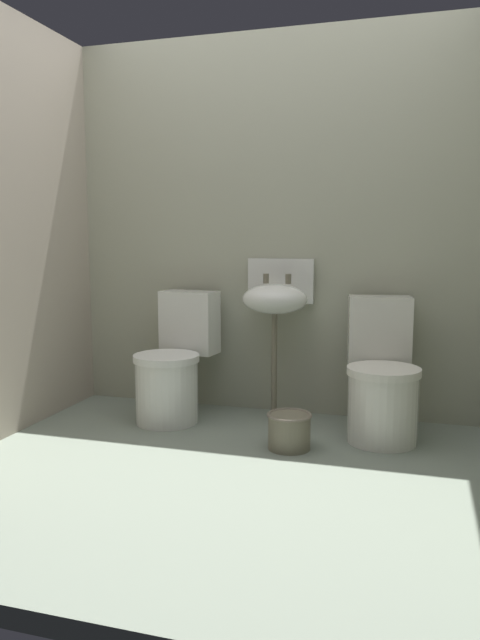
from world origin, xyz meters
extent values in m
cube|color=gray|center=(0.00, 0.00, -0.04)|extent=(3.05, 2.51, 0.08)
cube|color=#9B9D86|center=(0.00, 1.11, 1.19)|extent=(3.05, 0.10, 2.38)
cylinder|color=silver|center=(-0.57, 0.62, 0.19)|extent=(0.42, 0.42, 0.38)
cylinder|color=silver|center=(-0.57, 0.62, 0.40)|extent=(0.45, 0.45, 0.04)
cube|color=silver|center=(-0.53, 0.91, 0.58)|extent=(0.38, 0.22, 0.40)
cylinder|color=silver|center=(0.71, 0.62, 0.19)|extent=(0.44, 0.44, 0.38)
cylinder|color=silver|center=(0.71, 0.62, 0.40)|extent=(0.46, 0.46, 0.04)
cube|color=silver|center=(0.67, 0.91, 0.58)|extent=(0.38, 0.24, 0.40)
cylinder|color=#6B6551|center=(0.04, 0.87, 0.33)|extent=(0.04, 0.04, 0.66)
ellipsoid|color=silver|center=(0.04, 0.87, 0.75)|extent=(0.40, 0.32, 0.18)
cube|color=silver|center=(0.04, 1.03, 0.85)|extent=(0.42, 0.04, 0.28)
cylinder|color=#6B6551|center=(-0.03, 0.93, 0.87)|extent=(0.04, 0.04, 0.06)
cylinder|color=#6B6551|center=(0.11, 0.93, 0.87)|extent=(0.04, 0.04, 0.06)
cylinder|color=#6B6551|center=(0.24, 0.37, 0.09)|extent=(0.23, 0.23, 0.19)
torus|color=#6E6456|center=(0.24, 0.37, 0.19)|extent=(0.24, 0.24, 0.02)
camera|label=1|loc=(0.88, -2.71, 1.13)|focal=34.14mm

